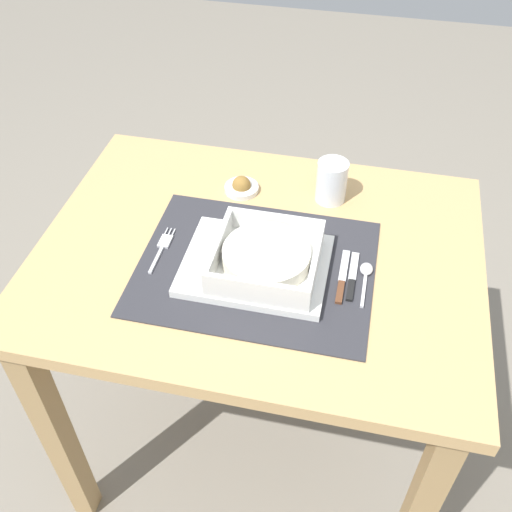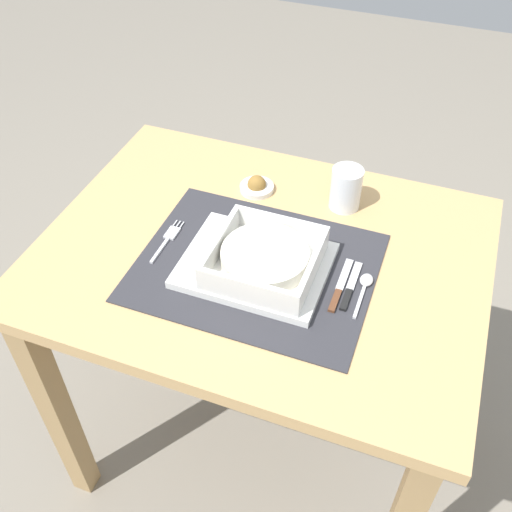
# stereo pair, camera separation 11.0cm
# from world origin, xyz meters

# --- Properties ---
(ground_plane) EXTENTS (6.00, 6.00, 0.00)m
(ground_plane) POSITION_xyz_m (0.00, 0.00, 0.00)
(ground_plane) COLOR gray
(dining_table) EXTENTS (0.86, 0.66, 0.71)m
(dining_table) POSITION_xyz_m (0.00, 0.00, 0.60)
(dining_table) COLOR tan
(dining_table) RESTS_ON ground
(placemat) EXTENTS (0.44, 0.35, 0.00)m
(placemat) POSITION_xyz_m (0.01, -0.05, 0.72)
(placemat) COLOR #2D2D33
(placemat) RESTS_ON dining_table
(serving_plate) EXTENTS (0.27, 0.21, 0.02)m
(serving_plate) POSITION_xyz_m (0.01, -0.05, 0.73)
(serving_plate) COLOR white
(serving_plate) RESTS_ON placemat
(porridge_bowl) EXTENTS (0.19, 0.19, 0.05)m
(porridge_bowl) POSITION_xyz_m (0.03, -0.06, 0.76)
(porridge_bowl) COLOR white
(porridge_bowl) RESTS_ON serving_plate
(fork) EXTENTS (0.02, 0.13, 0.00)m
(fork) POSITION_xyz_m (-0.18, -0.04, 0.72)
(fork) COLOR silver
(fork) RESTS_ON placemat
(spoon) EXTENTS (0.02, 0.11, 0.01)m
(spoon) POSITION_xyz_m (0.21, -0.03, 0.72)
(spoon) COLOR silver
(spoon) RESTS_ON placemat
(butter_knife) EXTENTS (0.01, 0.12, 0.01)m
(butter_knife) POSITION_xyz_m (0.19, -0.04, 0.72)
(butter_knife) COLOR black
(butter_knife) RESTS_ON placemat
(bread_knife) EXTENTS (0.01, 0.14, 0.01)m
(bread_knife) POSITION_xyz_m (0.17, -0.05, 0.72)
(bread_knife) COLOR #59331E
(bread_knife) RESTS_ON placemat
(drinking_glass) EXTENTS (0.06, 0.06, 0.09)m
(drinking_glass) POSITION_xyz_m (0.12, 0.19, 0.76)
(drinking_glass) COLOR white
(drinking_glass) RESTS_ON dining_table
(condiment_saucer) EXTENTS (0.07, 0.07, 0.04)m
(condiment_saucer) POSITION_xyz_m (-0.08, 0.18, 0.72)
(condiment_saucer) COLOR white
(condiment_saucer) RESTS_ON dining_table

